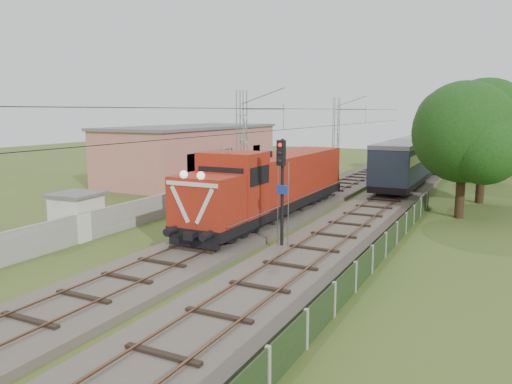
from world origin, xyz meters
The scene contains 14 objects.
ground centered at (0.00, 0.00, 0.00)m, with size 140.00×140.00×0.00m, color #3F5A21.
track_main centered at (0.00, 7.00, 0.18)m, with size 4.20×70.00×0.45m.
track_side centered at (5.00, 20.00, 0.18)m, with size 4.20×80.00×0.45m.
catenary centered at (-2.95, 12.00, 4.05)m, with size 3.31×70.00×8.00m.
boundary_wall centered at (-6.50, 12.00, 0.75)m, with size 0.25×40.00×1.50m, color #9E9E99.
station_building centered at (-15.00, 24.00, 2.63)m, with size 8.40×20.40×5.22m.
fence centered at (8.00, 3.00, 0.60)m, with size 0.12×32.00×1.20m.
locomotive centered at (0.00, 10.32, 2.30)m, with size 3.09×17.65×4.48m.
coach_rake centered at (5.00, 53.29, 2.53)m, with size 3.05×67.92×3.52m.
signal_post centered at (3.33, 4.24, 3.71)m, with size 0.59×0.46×5.40m.
relay_hut centered at (-7.40, 1.78, 1.22)m, with size 2.50×2.50×2.43m.
tree_a centered at (10.31, 16.28, 5.31)m, with size 6.57×6.26×8.52m.
tree_b centered at (11.17, 22.51, 5.62)m, with size 6.95×6.62×9.01m.
tree_c centered at (10.34, 34.50, 5.58)m, with size 6.90×6.57×8.94m.
Camera 1 is at (12.73, -16.96, 6.69)m, focal length 35.00 mm.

